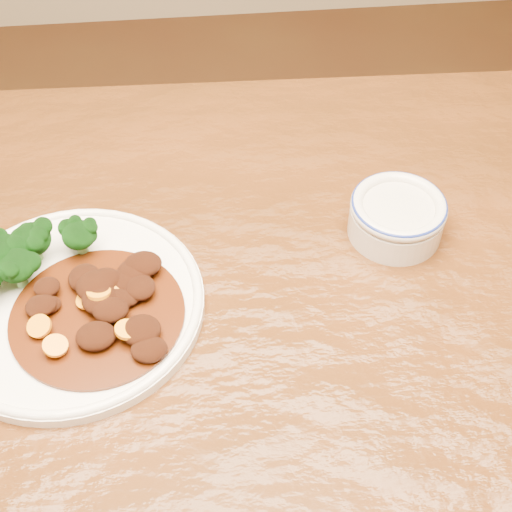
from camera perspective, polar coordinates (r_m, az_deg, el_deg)
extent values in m
cube|color=#4E260D|center=(0.85, -1.09, -4.72)|extent=(1.53, 0.95, 0.04)
cylinder|color=white|center=(0.85, -14.51, -3.88)|extent=(0.30, 0.30, 0.01)
torus|color=white|center=(0.84, -14.59, -3.59)|extent=(0.30, 0.30, 0.01)
cylinder|color=#69A053|center=(0.87, -18.29, -1.75)|extent=(0.01, 0.01, 0.02)
ellipsoid|color=black|center=(0.85, -18.66, -0.72)|extent=(0.04, 0.04, 0.04)
cylinder|color=#69A053|center=(0.89, -19.28, -0.59)|extent=(0.01, 0.01, 0.02)
ellipsoid|color=black|center=(0.87, -19.66, 0.43)|extent=(0.04, 0.04, 0.04)
cylinder|color=#69A053|center=(0.89, -17.17, 0.23)|extent=(0.01, 0.01, 0.02)
ellipsoid|color=black|center=(0.88, -17.51, 1.28)|extent=(0.05, 0.05, 0.04)
cylinder|color=#69A053|center=(0.88, -13.73, 0.65)|extent=(0.01, 0.01, 0.02)
ellipsoid|color=black|center=(0.87, -13.99, 1.65)|extent=(0.04, 0.04, 0.03)
cylinder|color=#401D06|center=(0.82, -12.56, -4.67)|extent=(0.20, 0.20, 0.00)
ellipsoid|color=black|center=(0.83, -16.94, -3.88)|extent=(0.03, 0.03, 0.02)
ellipsoid|color=black|center=(0.77, -8.55, -7.40)|extent=(0.04, 0.03, 0.02)
ellipsoid|color=black|center=(0.81, -12.41, -3.37)|extent=(0.04, 0.04, 0.02)
ellipsoid|color=black|center=(0.83, -12.74, -2.36)|extent=(0.04, 0.04, 0.02)
ellipsoid|color=black|center=(0.82, -9.22, -2.51)|extent=(0.03, 0.04, 0.02)
ellipsoid|color=black|center=(0.83, -10.18, -1.89)|extent=(0.04, 0.04, 0.02)
ellipsoid|color=black|center=(0.83, -12.18, -2.60)|extent=(0.02, 0.02, 0.01)
ellipsoid|color=black|center=(0.80, -12.57, -5.98)|extent=(0.03, 0.02, 0.01)
ellipsoid|color=black|center=(0.84, -9.67, -1.24)|extent=(0.04, 0.04, 0.02)
ellipsoid|color=black|center=(0.84, -13.57, -1.69)|extent=(0.04, 0.04, 0.02)
ellipsoid|color=black|center=(0.78, -9.17, -5.89)|extent=(0.04, 0.04, 0.02)
ellipsoid|color=black|center=(0.84, -9.03, -0.64)|extent=(0.04, 0.04, 0.02)
ellipsoid|color=black|center=(0.82, -11.07, -3.55)|extent=(0.04, 0.03, 0.02)
ellipsoid|color=black|center=(0.83, -16.19, -3.75)|extent=(0.03, 0.02, 0.01)
ellipsoid|color=black|center=(0.82, -10.18, -3.30)|extent=(0.03, 0.02, 0.01)
ellipsoid|color=black|center=(0.83, -12.02, -1.82)|extent=(0.04, 0.03, 0.02)
ellipsoid|color=black|center=(0.84, -16.39, -2.40)|extent=(0.03, 0.03, 0.01)
ellipsoid|color=black|center=(0.79, -12.69, -6.27)|extent=(0.04, 0.04, 0.02)
ellipsoid|color=black|center=(0.83, -16.65, -3.78)|extent=(0.03, 0.03, 0.01)
ellipsoid|color=black|center=(0.80, -11.56, -4.26)|extent=(0.04, 0.03, 0.02)
cylinder|color=orange|center=(0.83, -10.72, -2.04)|extent=(0.03, 0.03, 0.01)
cylinder|color=orange|center=(0.81, -12.46, -2.89)|extent=(0.03, 0.03, 0.01)
cylinder|color=orange|center=(0.82, -13.36, -3.33)|extent=(0.04, 0.04, 0.02)
cylinder|color=orange|center=(0.79, -15.76, -6.91)|extent=(0.04, 0.04, 0.01)
cylinder|color=orange|center=(0.81, -16.96, -5.39)|extent=(0.04, 0.04, 0.01)
cylinder|color=orange|center=(0.78, -10.27, -5.81)|extent=(0.03, 0.03, 0.01)
cylinder|color=beige|center=(0.91, 11.11, 2.72)|extent=(0.12, 0.12, 0.04)
cylinder|color=beige|center=(0.89, 11.32, 3.76)|extent=(0.09, 0.09, 0.01)
torus|color=beige|center=(0.89, 11.36, 3.94)|extent=(0.12, 0.12, 0.02)
torus|color=navy|center=(0.89, 11.40, 4.12)|extent=(0.12, 0.12, 0.01)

